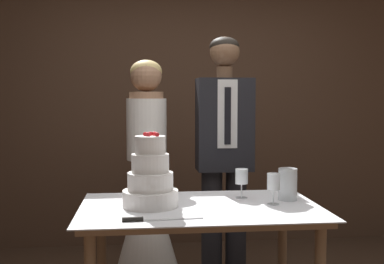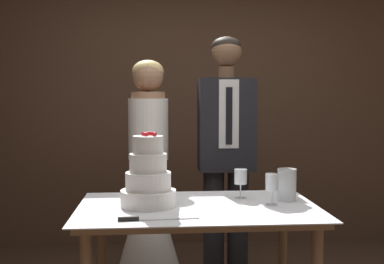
{
  "view_description": "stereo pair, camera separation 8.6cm",
  "coord_description": "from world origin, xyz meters",
  "px_view_note": "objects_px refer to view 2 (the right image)",
  "views": [
    {
      "loc": [
        -0.43,
        -2.47,
        1.39
      ],
      "look_at": [
        -0.12,
        0.48,
        1.18
      ],
      "focal_mm": 45.0,
      "sensor_mm": 36.0,
      "label": 1
    },
    {
      "loc": [
        -0.35,
        -2.48,
        1.39
      ],
      "look_at": [
        -0.12,
        0.48,
        1.18
      ],
      "focal_mm": 45.0,
      "sensor_mm": 36.0,
      "label": 2
    }
  ],
  "objects_px": {
    "hurricane_candle": "(287,185)",
    "bride": "(149,207)",
    "cake_table": "(198,224)",
    "groom": "(226,150)",
    "wine_glass_near": "(241,178)",
    "tiered_cake": "(148,179)",
    "wine_glass_middle": "(272,183)",
    "cake_knife": "(143,219)"
  },
  "relations": [
    {
      "from": "hurricane_candle",
      "to": "wine_glass_middle",
      "type": "bearing_deg",
      "value": -136.96
    },
    {
      "from": "tiered_cake",
      "to": "wine_glass_middle",
      "type": "distance_m",
      "value": 0.67
    },
    {
      "from": "wine_glass_near",
      "to": "hurricane_candle",
      "type": "xyz_separation_m",
      "value": [
        0.25,
        -0.08,
        -0.03
      ]
    },
    {
      "from": "hurricane_candle",
      "to": "groom",
      "type": "height_order",
      "value": "groom"
    },
    {
      "from": "cake_table",
      "to": "tiered_cake",
      "type": "xyz_separation_m",
      "value": [
        -0.27,
        0.02,
        0.25
      ]
    },
    {
      "from": "tiered_cake",
      "to": "groom",
      "type": "xyz_separation_m",
      "value": [
        0.54,
        0.82,
        0.07
      ]
    },
    {
      "from": "wine_glass_near",
      "to": "groom",
      "type": "distance_m",
      "value": 0.67
    },
    {
      "from": "cake_knife",
      "to": "wine_glass_near",
      "type": "height_order",
      "value": "wine_glass_near"
    },
    {
      "from": "cake_table",
      "to": "cake_knife",
      "type": "xyz_separation_m",
      "value": [
        -0.29,
        -0.28,
        0.11
      ]
    },
    {
      "from": "cake_table",
      "to": "groom",
      "type": "relative_size",
      "value": 0.71
    },
    {
      "from": "hurricane_candle",
      "to": "bride",
      "type": "xyz_separation_m",
      "value": [
        -0.79,
        0.74,
        -0.28
      ]
    },
    {
      "from": "bride",
      "to": "groom",
      "type": "height_order",
      "value": "groom"
    },
    {
      "from": "wine_glass_near",
      "to": "hurricane_candle",
      "type": "relative_size",
      "value": 0.95
    },
    {
      "from": "groom",
      "to": "hurricane_candle",
      "type": "bearing_deg",
      "value": -72.05
    },
    {
      "from": "cake_knife",
      "to": "cake_table",
      "type": "bearing_deg",
      "value": 40.39
    },
    {
      "from": "bride",
      "to": "tiered_cake",
      "type": "bearing_deg",
      "value": -89.35
    },
    {
      "from": "cake_table",
      "to": "wine_glass_near",
      "type": "relative_size",
      "value": 7.5
    },
    {
      "from": "wine_glass_middle",
      "to": "bride",
      "type": "relative_size",
      "value": 0.1
    },
    {
      "from": "cake_knife",
      "to": "wine_glass_middle",
      "type": "height_order",
      "value": "wine_glass_middle"
    },
    {
      "from": "hurricane_candle",
      "to": "bride",
      "type": "bearing_deg",
      "value": 137.02
    },
    {
      "from": "wine_glass_middle",
      "to": "groom",
      "type": "xyz_separation_m",
      "value": [
        -0.13,
        0.84,
        0.09
      ]
    },
    {
      "from": "cake_table",
      "to": "hurricane_candle",
      "type": "bearing_deg",
      "value": 10.82
    },
    {
      "from": "tiered_cake",
      "to": "wine_glass_middle",
      "type": "height_order",
      "value": "tiered_cake"
    },
    {
      "from": "wine_glass_near",
      "to": "groom",
      "type": "relative_size",
      "value": 0.09
    },
    {
      "from": "tiered_cake",
      "to": "hurricane_candle",
      "type": "xyz_separation_m",
      "value": [
        0.78,
        0.08,
        -0.06
      ]
    },
    {
      "from": "groom",
      "to": "wine_glass_near",
      "type": "bearing_deg",
      "value": -91.08
    },
    {
      "from": "tiered_cake",
      "to": "hurricane_candle",
      "type": "bearing_deg",
      "value": 5.93
    },
    {
      "from": "tiered_cake",
      "to": "bride",
      "type": "height_order",
      "value": "bride"
    },
    {
      "from": "hurricane_candle",
      "to": "bride",
      "type": "distance_m",
      "value": 1.12
    },
    {
      "from": "bride",
      "to": "groom",
      "type": "distance_m",
      "value": 0.68
    },
    {
      "from": "cake_table",
      "to": "wine_glass_middle",
      "type": "bearing_deg",
      "value": -0.95
    },
    {
      "from": "wine_glass_middle",
      "to": "cake_table",
      "type": "bearing_deg",
      "value": 179.05
    },
    {
      "from": "cake_table",
      "to": "tiered_cake",
      "type": "height_order",
      "value": "tiered_cake"
    },
    {
      "from": "wine_glass_near",
      "to": "hurricane_candle",
      "type": "distance_m",
      "value": 0.26
    },
    {
      "from": "cake_table",
      "to": "groom",
      "type": "bearing_deg",
      "value": 71.7
    },
    {
      "from": "cake_knife",
      "to": "groom",
      "type": "relative_size",
      "value": 0.21
    },
    {
      "from": "cake_knife",
      "to": "hurricane_candle",
      "type": "height_order",
      "value": "hurricane_candle"
    },
    {
      "from": "cake_table",
      "to": "wine_glass_near",
      "type": "xyz_separation_m",
      "value": [
        0.26,
        0.17,
        0.22
      ]
    },
    {
      "from": "bride",
      "to": "hurricane_candle",
      "type": "bearing_deg",
      "value": -42.98
    },
    {
      "from": "wine_glass_near",
      "to": "wine_glass_middle",
      "type": "distance_m",
      "value": 0.23
    },
    {
      "from": "cake_table",
      "to": "cake_knife",
      "type": "height_order",
      "value": "cake_knife"
    },
    {
      "from": "wine_glass_near",
      "to": "groom",
      "type": "height_order",
      "value": "groom"
    }
  ]
}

